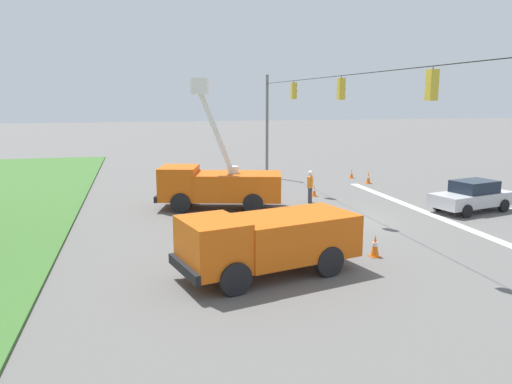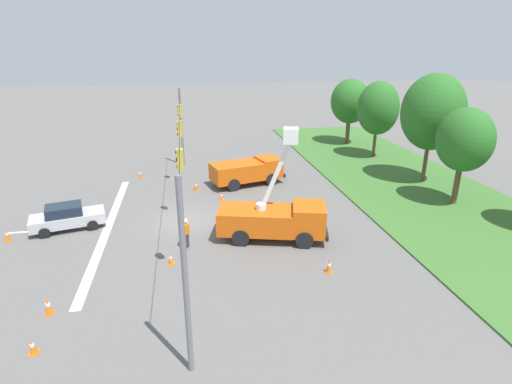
{
  "view_description": "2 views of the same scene",
  "coord_description": "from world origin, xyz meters",
  "px_view_note": "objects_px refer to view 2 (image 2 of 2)",
  "views": [
    {
      "loc": [
        -21.37,
        9.06,
        5.64
      ],
      "look_at": [
        1.83,
        3.49,
        1.11
      ],
      "focal_mm": 35.0,
      "sensor_mm": 36.0,
      "label": 1
    },
    {
      "loc": [
        24.26,
        0.28,
        10.74
      ],
      "look_at": [
        1.7,
        4.35,
        2.3
      ],
      "focal_mm": 28.0,
      "sensor_mm": 36.0,
      "label": 2
    }
  ],
  "objects_px": {
    "sedan_silver": "(67,217)",
    "tree_centre": "(433,112)",
    "traffic_cone_mid_right": "(48,306)",
    "utility_truck_bucket_lift": "(274,217)",
    "tree_west": "(378,108)",
    "tree_east": "(465,140)",
    "tree_far_west": "(350,101)",
    "traffic_cone_lane_edge_b": "(7,235)",
    "utility_truck_support_near": "(247,170)",
    "traffic_cone_far_left": "(140,174)",
    "traffic_cone_mid_left": "(32,347)",
    "traffic_cone_foreground_left": "(329,266)",
    "traffic_cone_lane_edge_a": "(221,196)",
    "traffic_cone_near_bucket": "(196,186)",
    "traffic_cone_foreground_right": "(171,259)",
    "road_worker": "(186,231)"
  },
  "relations": [
    {
      "from": "sedan_silver",
      "to": "tree_centre",
      "type": "bearing_deg",
      "value": 99.4
    },
    {
      "from": "traffic_cone_mid_right",
      "to": "utility_truck_bucket_lift",
      "type": "bearing_deg",
      "value": 115.32
    },
    {
      "from": "tree_west",
      "to": "tree_east",
      "type": "height_order",
      "value": "tree_west"
    },
    {
      "from": "tree_far_west",
      "to": "traffic_cone_lane_edge_b",
      "type": "xyz_separation_m",
      "value": [
        19.66,
        -28.97,
        -4.47
      ]
    },
    {
      "from": "tree_far_west",
      "to": "utility_truck_support_near",
      "type": "bearing_deg",
      "value": -48.44
    },
    {
      "from": "sedan_silver",
      "to": "traffic_cone_far_left",
      "type": "xyz_separation_m",
      "value": [
        -9.67,
        3.44,
        -0.42
      ]
    },
    {
      "from": "tree_far_west",
      "to": "traffic_cone_mid_left",
      "type": "distance_m",
      "value": 38.73
    },
    {
      "from": "tree_east",
      "to": "traffic_cone_foreground_left",
      "type": "relative_size",
      "value": 9.36
    },
    {
      "from": "utility_truck_bucket_lift",
      "to": "traffic_cone_lane_edge_a",
      "type": "distance_m",
      "value": 7.31
    },
    {
      "from": "tree_far_west",
      "to": "traffic_cone_lane_edge_b",
      "type": "distance_m",
      "value": 35.3
    },
    {
      "from": "sedan_silver",
      "to": "traffic_cone_near_bucket",
      "type": "xyz_separation_m",
      "value": [
        -5.57,
        8.1,
        -0.38
      ]
    },
    {
      "from": "traffic_cone_mid_left",
      "to": "traffic_cone_mid_right",
      "type": "xyz_separation_m",
      "value": [
        -2.4,
        -0.13,
        0.08
      ]
    },
    {
      "from": "utility_truck_support_near",
      "to": "traffic_cone_near_bucket",
      "type": "bearing_deg",
      "value": -78.61
    },
    {
      "from": "tree_centre",
      "to": "traffic_cone_mid_left",
      "type": "height_order",
      "value": "tree_centre"
    },
    {
      "from": "tree_west",
      "to": "traffic_cone_foreground_left",
      "type": "bearing_deg",
      "value": -30.88
    },
    {
      "from": "tree_far_west",
      "to": "traffic_cone_mid_right",
      "type": "xyz_separation_m",
      "value": [
        27.29,
        -24.58,
        -4.46
      ]
    },
    {
      "from": "sedan_silver",
      "to": "tree_far_west",
      "type": "bearing_deg",
      "value": 125.48
    },
    {
      "from": "traffic_cone_foreground_left",
      "to": "traffic_cone_foreground_right",
      "type": "height_order",
      "value": "traffic_cone_foreground_left"
    },
    {
      "from": "tree_far_west",
      "to": "traffic_cone_foreground_left",
      "type": "relative_size",
      "value": 9.92
    },
    {
      "from": "traffic_cone_lane_edge_a",
      "to": "traffic_cone_lane_edge_b",
      "type": "bearing_deg",
      "value": -71.31
    },
    {
      "from": "tree_centre",
      "to": "utility_truck_support_near",
      "type": "xyz_separation_m",
      "value": [
        -1.96,
        -14.58,
        -4.6
      ]
    },
    {
      "from": "tree_west",
      "to": "tree_centre",
      "type": "distance_m",
      "value": 7.97
    },
    {
      "from": "tree_far_west",
      "to": "tree_west",
      "type": "distance_m",
      "value": 6.13
    },
    {
      "from": "sedan_silver",
      "to": "traffic_cone_lane_edge_b",
      "type": "bearing_deg",
      "value": -68.79
    },
    {
      "from": "traffic_cone_mid_right",
      "to": "traffic_cone_far_left",
      "type": "height_order",
      "value": "traffic_cone_mid_right"
    },
    {
      "from": "traffic_cone_mid_right",
      "to": "traffic_cone_lane_edge_b",
      "type": "xyz_separation_m",
      "value": [
        -7.63,
        -4.39,
        -0.01
      ]
    },
    {
      "from": "traffic_cone_mid_left",
      "to": "traffic_cone_near_bucket",
      "type": "xyz_separation_m",
      "value": [
        -16.78,
        6.63,
        0.1
      ]
    },
    {
      "from": "utility_truck_bucket_lift",
      "to": "traffic_cone_mid_left",
      "type": "distance_m",
      "value": 13.29
    },
    {
      "from": "tree_far_west",
      "to": "traffic_cone_lane_edge_a",
      "type": "height_order",
      "value": "tree_far_west"
    },
    {
      "from": "traffic_cone_mid_left",
      "to": "traffic_cone_far_left",
      "type": "relative_size",
      "value": 0.86
    },
    {
      "from": "traffic_cone_lane_edge_b",
      "to": "traffic_cone_far_left",
      "type": "distance_m",
      "value": 12.65
    },
    {
      "from": "utility_truck_support_near",
      "to": "traffic_cone_mid_right",
      "type": "xyz_separation_m",
      "value": [
        15.23,
        -10.98,
        -0.78
      ]
    },
    {
      "from": "tree_centre",
      "to": "utility_truck_bucket_lift",
      "type": "bearing_deg",
      "value": -61.03
    },
    {
      "from": "tree_far_west",
      "to": "tree_west",
      "type": "xyz_separation_m",
      "value": [
        6.12,
        0.32,
        0.11
      ]
    },
    {
      "from": "tree_west",
      "to": "traffic_cone_mid_left",
      "type": "distance_m",
      "value": 34.51
    },
    {
      "from": "traffic_cone_foreground_right",
      "to": "traffic_cone_lane_edge_b",
      "type": "relative_size",
      "value": 0.82
    },
    {
      "from": "tree_east",
      "to": "traffic_cone_mid_right",
      "type": "bearing_deg",
      "value": -71.77
    },
    {
      "from": "tree_west",
      "to": "tree_centre",
      "type": "xyz_separation_m",
      "value": [
        7.9,
        0.65,
        0.81
      ]
    },
    {
      "from": "tree_centre",
      "to": "traffic_cone_foreground_left",
      "type": "xyz_separation_m",
      "value": [
        12.23,
        -12.7,
        -5.41
      ]
    },
    {
      "from": "traffic_cone_mid_right",
      "to": "traffic_cone_far_left",
      "type": "bearing_deg",
      "value": 173.53
    },
    {
      "from": "tree_east",
      "to": "utility_truck_support_near",
      "type": "relative_size",
      "value": 1.11
    },
    {
      "from": "sedan_silver",
      "to": "road_worker",
      "type": "distance_m",
      "value": 8.18
    },
    {
      "from": "utility_truck_support_near",
      "to": "traffic_cone_lane_edge_a",
      "type": "bearing_deg",
      "value": -37.33
    },
    {
      "from": "utility_truck_bucket_lift",
      "to": "road_worker",
      "type": "height_order",
      "value": "utility_truck_bucket_lift"
    },
    {
      "from": "road_worker",
      "to": "traffic_cone_near_bucket",
      "type": "xyz_separation_m",
      "value": [
        -9.4,
        0.87,
        -0.59
      ]
    },
    {
      "from": "traffic_cone_foreground_right",
      "to": "traffic_cone_near_bucket",
      "type": "bearing_deg",
      "value": 171.09
    },
    {
      "from": "traffic_cone_foreground_right",
      "to": "traffic_cone_lane_edge_b",
      "type": "bearing_deg",
      "value": -114.84
    },
    {
      "from": "tree_far_west",
      "to": "traffic_cone_mid_left",
      "type": "bearing_deg",
      "value": -39.48
    },
    {
      "from": "tree_far_west",
      "to": "road_worker",
      "type": "relative_size",
      "value": 4.14
    },
    {
      "from": "traffic_cone_foreground_left",
      "to": "traffic_cone_lane_edge_a",
      "type": "bearing_deg",
      "value": -158.33
    }
  ]
}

